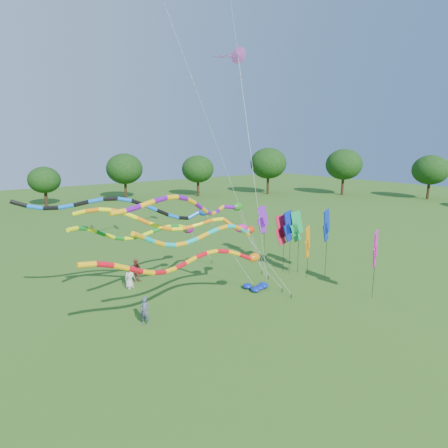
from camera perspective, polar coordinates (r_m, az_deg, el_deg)
ground at (r=23.44m, az=8.86°, el=-13.34°), size 160.00×160.00×0.00m
tree_ring at (r=25.23m, az=1.60°, el=1.85°), size 122.05×117.14×9.46m
tube_kite_red at (r=20.50m, az=-3.41°, el=-5.58°), size 13.58×2.08×5.88m
tube_kite_orange at (r=21.86m, az=-5.79°, el=0.16°), size 12.11×4.34×7.23m
tube_kite_purple at (r=21.58m, az=-2.87°, el=2.64°), size 13.24×5.00×8.14m
tube_kite_blue at (r=21.84m, az=-12.33°, el=2.25°), size 13.90×2.44×7.82m
tube_kite_cyan at (r=20.88m, az=-0.62°, el=-1.44°), size 12.54×5.23×6.98m
tube_kite_green at (r=26.23m, az=-10.70°, el=-1.03°), size 12.35×4.42×6.14m
delta_kite_high_c at (r=31.42m, az=2.14°, el=24.33°), size 3.05×6.18×17.56m
banner_pole_red at (r=29.56m, az=8.74°, el=-0.92°), size 1.13×0.45×4.69m
banner_pole_blue_b at (r=28.67m, az=15.34°, el=-0.25°), size 1.14×0.38×5.36m
banner_pole_violet at (r=32.08m, az=5.89°, el=0.62°), size 1.16×0.21×4.92m
banner_pole_green at (r=29.47m, az=10.99°, el=-0.35°), size 1.13×0.44×5.04m
banner_pole_orange at (r=28.53m, az=12.61°, el=-2.74°), size 1.09×0.54×4.11m
banner_pole_magenta_a at (r=25.84m, az=22.07°, el=-3.59°), size 1.11×0.49×4.69m
banner_pole_blue_a at (r=29.21m, az=9.82°, el=-0.35°), size 1.16×0.10×5.07m
blue_nylon_heap at (r=26.91m, az=4.33°, el=-9.26°), size 1.61×1.62×0.52m
person_a at (r=27.46m, az=-14.18°, el=-7.82°), size 0.91×0.71×1.65m
person_b at (r=21.97m, az=-11.96°, el=-12.86°), size 0.70×0.73×1.69m
person_c at (r=28.72m, az=-13.27°, el=-6.82°), size 1.04×1.05×1.71m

